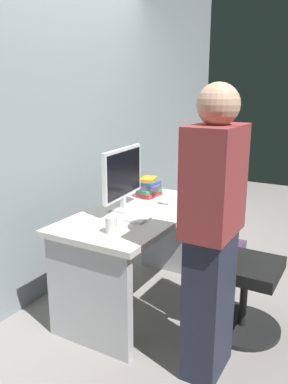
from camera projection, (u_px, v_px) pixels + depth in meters
name	position (u px, v px, depth m)	size (l,w,h in m)	color
ground_plane	(138.00, 301.00, 3.04)	(9.00, 9.00, 0.00)	gray
wall_back	(54.00, 103.00, 3.02)	(6.40, 0.10, 3.00)	gray
desk	(138.00, 241.00, 2.91)	(1.35, 0.70, 0.74)	beige
office_chair	(237.00, 270.00, 2.62)	(0.52, 0.52, 0.94)	black
person_at_desk	(212.00, 235.00, 2.10)	(0.40, 0.24, 1.64)	#262838
monitor	(123.00, 176.00, 2.82)	(0.54, 0.16, 0.46)	silver
keyboard	(147.00, 214.00, 2.76)	(0.43, 0.13, 0.02)	white
mouse	(164.00, 201.00, 3.03)	(0.06, 0.10, 0.03)	white
cup_near_keyboard	(111.00, 225.00, 2.40)	(0.07, 0.07, 0.10)	silver
book_stack	(149.00, 188.00, 3.21)	(0.23, 0.19, 0.16)	red
cell_phone	(190.00, 198.00, 3.16)	(0.07, 0.14, 0.01)	black
handbag	(233.00, 258.00, 3.49)	(0.34, 0.14, 0.38)	#4C3356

